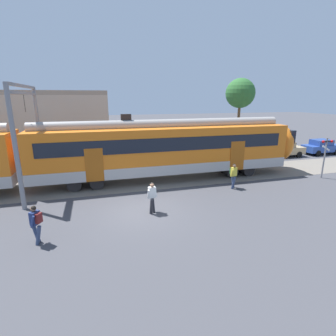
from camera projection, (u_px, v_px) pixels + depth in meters
name	position (u px, v px, depth m)	size (l,w,h in m)	color
ground_plane	(144.00, 211.00, 13.80)	(160.00, 160.00, 0.00)	#424247
pedestrian_navy	(36.00, 221.00, 10.49)	(0.56, 0.66, 1.67)	navy
pedestrian_white	(152.00, 195.00, 13.34)	(0.54, 0.66, 1.67)	#28282D
pedestrian_yellow	(233.00, 174.00, 17.04)	(0.54, 0.69, 1.67)	navy
parked_car_tan	(283.00, 149.00, 26.36)	(4.02, 1.79, 1.54)	tan
parked_car_blue	(322.00, 147.00, 27.57)	(4.06, 1.87, 1.54)	#284799
catenary_gantry	(27.00, 123.00, 15.92)	(0.24, 6.64, 6.53)	gray
crossing_signal	(325.00, 151.00, 18.97)	(0.96, 0.22, 3.00)	gray
background_building	(23.00, 126.00, 24.48)	(15.45, 5.00, 9.20)	#B2A899
street_tree_right	(240.00, 94.00, 30.08)	(3.36, 3.36, 7.95)	brown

